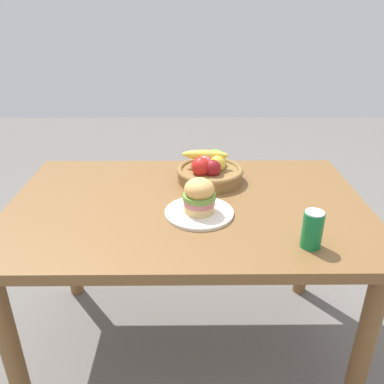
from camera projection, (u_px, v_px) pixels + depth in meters
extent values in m
plane|color=slate|center=(188.00, 342.00, 1.87)|extent=(8.00, 8.00, 0.00)
cube|color=brown|center=(188.00, 207.00, 1.55)|extent=(1.40, 0.90, 0.04)
cylinder|color=brown|center=(11.00, 352.00, 1.38)|extent=(0.07, 0.07, 0.71)
cylinder|color=brown|center=(363.00, 350.00, 1.39)|extent=(0.07, 0.07, 0.71)
cylinder|color=brown|center=(69.00, 237.00, 2.04)|extent=(0.07, 0.07, 0.71)
cylinder|color=brown|center=(307.00, 236.00, 2.05)|extent=(0.07, 0.07, 0.71)
cylinder|color=silver|center=(199.00, 213.00, 1.46)|extent=(0.26, 0.26, 0.01)
cylinder|color=#E5BC75|center=(199.00, 208.00, 1.45)|extent=(0.11, 0.11, 0.03)
cylinder|color=#C67075|center=(199.00, 201.00, 1.44)|extent=(0.12, 0.12, 0.02)
cylinder|color=olive|center=(199.00, 196.00, 1.43)|extent=(0.12, 0.12, 0.02)
ellipsoid|color=#EAAD5D|center=(199.00, 189.00, 1.41)|extent=(0.11, 0.11, 0.08)
cylinder|color=#147238|center=(312.00, 230.00, 1.24)|extent=(0.07, 0.07, 0.12)
cylinder|color=silver|center=(315.00, 212.00, 1.22)|extent=(0.06, 0.06, 0.00)
cylinder|color=olive|center=(210.00, 175.00, 1.72)|extent=(0.28, 0.28, 0.05)
torus|color=olive|center=(210.00, 170.00, 1.71)|extent=(0.29, 0.29, 0.02)
sphere|color=gold|center=(217.00, 164.00, 1.70)|extent=(0.07, 0.07, 0.07)
sphere|color=#6BAD38|center=(215.00, 158.00, 1.75)|extent=(0.08, 0.08, 0.08)
sphere|color=#D16066|center=(205.00, 163.00, 1.71)|extent=(0.07, 0.07, 0.07)
sphere|color=red|center=(201.00, 167.00, 1.67)|extent=(0.08, 0.08, 0.08)
sphere|color=maroon|center=(213.00, 168.00, 1.66)|extent=(0.07, 0.07, 0.07)
ellipsoid|color=yellow|center=(205.00, 155.00, 1.71)|extent=(0.21, 0.07, 0.05)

